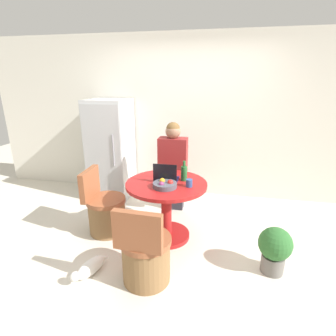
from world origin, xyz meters
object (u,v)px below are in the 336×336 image
refrigerator (111,150)px  laptop (166,177)px  chair_left_side (105,212)px  bottle (184,173)px  person_seated (173,164)px  cat (90,268)px  fruit_bowl (165,185)px  potted_plant (275,248)px  chair_near_camera (145,256)px  dining_table (166,202)px

refrigerator → laptop: refrigerator is taller
chair_left_side → bottle: 1.14m
person_seated → cat: (-0.58, -1.55, -0.66)m
fruit_bowl → bottle: bearing=54.8°
person_seated → fruit_bowl: person_seated is taller
potted_plant → bottle: bearing=152.1°
chair_left_side → chair_near_camera: bearing=-137.7°
refrigerator → potted_plant: (2.36, -1.51, -0.52)m
cat → person_seated: bearing=179.8°
chair_near_camera → cat: 0.61m
dining_table → person_seated: 0.76m
refrigerator → chair_near_camera: refrigerator is taller
person_seated → fruit_bowl: size_ratio=4.93×
laptop → cat: (-0.61, -0.89, -0.70)m
chair_near_camera → person_seated: size_ratio=0.62×
chair_near_camera → bottle: (0.24, 0.91, 0.55)m
cat → potted_plant: potted_plant is taller
person_seated → dining_table: bearing=93.4°
fruit_bowl → laptop: bearing=97.7°
chair_near_camera → cat: (-0.58, -0.04, -0.20)m
chair_near_camera → fruit_bowl: size_ratio=3.08×
dining_table → fruit_bowl: 0.32m
laptop → fruit_bowl: laptop is taller
refrigerator → bottle: refrigerator is taller
laptop → cat: 1.29m
chair_left_side → person_seated: bearing=-47.9°
laptop → bottle: bottle is taller
person_seated → bottle: (0.24, -0.59, 0.08)m
chair_near_camera → laptop: size_ratio=2.99×
dining_table → bottle: bearing=30.4°
refrigerator → person_seated: bearing=-18.9°
refrigerator → chair_left_side: refrigerator is taller
dining_table → laptop: 0.31m
refrigerator → person_seated: 1.18m
chair_near_camera → person_seated: (0.00, 1.50, 0.47)m
dining_table → potted_plant: dining_table is taller
chair_left_side → laptop: (0.78, 0.08, 0.50)m
chair_near_camera → chair_left_side: bearing=-42.3°
potted_plant → chair_left_side: bearing=169.0°
laptop → fruit_bowl: 0.20m
person_seated → cat: 1.78m
laptop → cat: laptop is taller
chair_near_camera → potted_plant: (1.25, 0.38, 0.00)m
laptop → fruit_bowl: size_ratio=1.03×
bottle → potted_plant: 1.27m
refrigerator → fruit_bowl: refrigerator is taller
chair_left_side → bottle: bearing=-83.9°
chair_near_camera → dining_table: bearing=-90.0°
laptop → potted_plant: size_ratio=0.56×
laptop → bottle: (0.21, 0.06, 0.05)m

